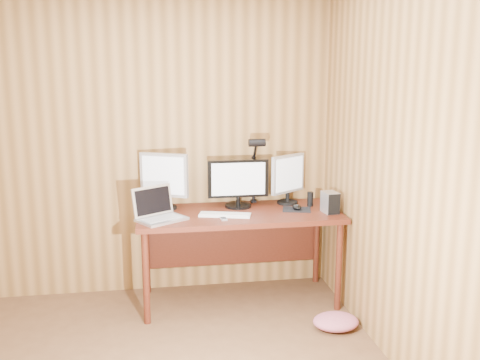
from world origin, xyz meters
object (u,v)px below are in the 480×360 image
object	(u,v)px
monitor_center	(238,183)
phone	(224,219)
hard_drive	(330,202)
desk	(238,224)
desk_lamp	(255,161)
monitor_left	(164,179)
mouse	(297,207)
speaker	(310,199)
monitor_right	(288,178)
keyboard	(225,215)
laptop	(158,211)

from	to	relation	value
monitor_center	phone	world-z (taller)	monitor_center
monitor_center	hard_drive	bearing A→B (deg)	-22.99
desk	desk_lamp	world-z (taller)	desk_lamp
monitor_left	mouse	distance (m)	1.09
desk	speaker	size ratio (longest dim) A/B	13.44
phone	desk_lamp	distance (m)	0.65
monitor_right	monitor_center	bearing A→B (deg)	152.13
monitor_left	desk_lamp	bearing A→B (deg)	28.66
keyboard	desk_lamp	xyz separation A→B (m)	(0.30, 0.33, 0.36)
mouse	desk_lamp	bearing A→B (deg)	159.81
laptop	phone	size ratio (longest dim) A/B	4.46
desk	keyboard	distance (m)	0.25
laptop	phone	xyz separation A→B (m)	(0.49, -0.08, -0.05)
phone	desk_lamp	size ratio (longest dim) A/B	0.16
laptop	desk_lamp	bearing A→B (deg)	-9.96
monitor_left	keyboard	size ratio (longest dim) A/B	1.10
keyboard	desk_lamp	bearing A→B (deg)	63.69
monitor_center	laptop	bearing A→B (deg)	-157.73
keyboard	monitor_left	bearing A→B (deg)	163.41
speaker	desk_lamp	size ratio (longest dim) A/B	0.20
desk_lamp	phone	bearing A→B (deg)	-120.70
phone	monitor_left	bearing A→B (deg)	134.20
monitor_left	monitor_center	bearing A→B (deg)	22.39
desk	keyboard	bearing A→B (deg)	-126.65
monitor_left	desk_lamp	distance (m)	0.76
laptop	desk_lamp	world-z (taller)	desk_lamp
monitor_left	phone	bearing A→B (deg)	-16.49
keyboard	laptop	bearing A→B (deg)	-162.56
desk	desk_lamp	xyz separation A→B (m)	(0.18, 0.16, 0.49)
desk	desk_lamp	distance (m)	0.55
desk	monitor_left	world-z (taller)	monitor_left
monitor_left	monitor_right	xyz separation A→B (m)	(1.03, 0.01, -0.02)
desk_lamp	hard_drive	bearing A→B (deg)	-27.93
laptop	desk_lamp	size ratio (longest dim) A/B	0.72
keyboard	desk_lamp	world-z (taller)	desk_lamp
keyboard	hard_drive	xyz separation A→B (m)	(0.83, -0.04, 0.07)
hard_drive	speaker	size ratio (longest dim) A/B	1.40
hard_drive	laptop	bearing A→B (deg)	172.24
keyboard	monitor_right	bearing A→B (deg)	43.90
monitor_center	monitor_right	xyz separation A→B (m)	(0.43, 0.05, 0.02)
keyboard	mouse	bearing A→B (deg)	24.81
monitor_center	monitor_right	world-z (taller)	monitor_right
keyboard	desk_lamp	size ratio (longest dim) A/B	0.69
desk	monitor_left	size ratio (longest dim) A/B	3.51
monitor_center	speaker	world-z (taller)	monitor_center
monitor_right	mouse	xyz separation A→B (m)	(0.02, -0.21, -0.20)
desk	monitor_center	bearing A→B (deg)	77.96
monitor_left	laptop	distance (m)	0.36
monitor_center	phone	xyz separation A→B (m)	(-0.17, -0.35, -0.20)
hard_drive	phone	world-z (taller)	hard_drive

